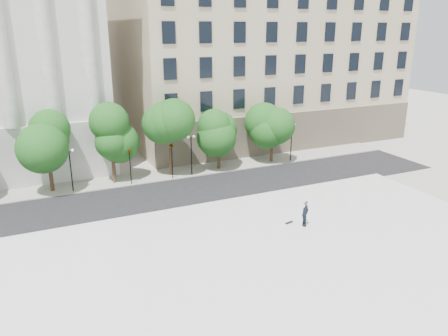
% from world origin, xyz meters
% --- Properties ---
extents(ground, '(160.00, 160.00, 0.00)m').
position_xyz_m(ground, '(0.00, 0.00, 0.00)').
color(ground, '#A7A49E').
rests_on(ground, ground).
extents(plaza, '(44.00, 22.00, 0.45)m').
position_xyz_m(plaza, '(0.00, 3.00, 0.23)').
color(plaza, silver).
rests_on(plaza, ground).
extents(street, '(60.00, 8.00, 0.02)m').
position_xyz_m(street, '(0.00, 18.00, 0.01)').
color(street, black).
rests_on(street, ground).
extents(far_sidewalk, '(60.00, 4.00, 0.12)m').
position_xyz_m(far_sidewalk, '(0.00, 24.00, 0.06)').
color(far_sidewalk, '#ADABA0').
rests_on(far_sidewalk, ground).
extents(building_east, '(36.00, 26.15, 23.00)m').
position_xyz_m(building_east, '(20.00, 38.91, 11.14)').
color(building_east, '#C6B597').
rests_on(building_east, ground).
extents(traffic_light_west, '(1.03, 1.79, 4.22)m').
position_xyz_m(traffic_light_west, '(-1.54, 22.30, 3.72)').
color(traffic_light_west, black).
rests_on(traffic_light_west, ground).
extents(traffic_light_east, '(0.60, 1.94, 4.27)m').
position_xyz_m(traffic_light_east, '(2.71, 22.30, 3.76)').
color(traffic_light_east, black).
rests_on(traffic_light_east, ground).
extents(person_lying, '(1.67, 2.03, 0.53)m').
position_xyz_m(person_lying, '(7.98, 6.60, 0.72)').
color(person_lying, black).
rests_on(person_lying, plaza).
extents(skateboard, '(0.71, 0.33, 0.07)m').
position_xyz_m(skateboard, '(7.25, 7.54, 0.49)').
color(skateboard, black).
rests_on(skateboard, plaza).
extents(street_trees, '(38.74, 4.54, 8.18)m').
position_xyz_m(street_trees, '(-3.80, 23.41, 5.14)').
color(street_trees, '#382619').
rests_on(street_trees, ground).
extents(lamp_posts, '(36.57, 0.28, 4.48)m').
position_xyz_m(lamp_posts, '(-0.83, 22.60, 2.99)').
color(lamp_posts, black).
rests_on(lamp_posts, ground).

